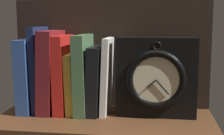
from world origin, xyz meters
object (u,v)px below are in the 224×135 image
(book_blue_modern, at_px, (30,75))
(book_white_catcher, at_px, (106,76))
(book_red_requiem, at_px, (64,74))
(book_yellow_seinlanguage, at_px, (74,83))
(framed_clock, at_px, (156,77))
(book_black_skeptic, at_px, (96,80))
(book_maroon_dawkins, at_px, (51,71))
(book_navy_bierce, at_px, (40,69))
(book_green_romantic, at_px, (84,74))

(book_blue_modern, height_order, book_white_catcher, book_white_catcher)
(book_red_requiem, relative_size, book_white_catcher, 1.03)
(book_yellow_seinlanguage, height_order, framed_clock, framed_clock)
(book_black_skeptic, bearing_deg, book_red_requiem, 180.00)
(book_maroon_dawkins, xyz_separation_m, book_red_requiem, (0.04, 0.00, -0.01))
(book_red_requiem, relative_size, framed_clock, 1.01)
(book_blue_modern, relative_size, book_black_skeptic, 1.10)
(book_black_skeptic, relative_size, book_white_catcher, 0.89)
(book_yellow_seinlanguage, bearing_deg, book_navy_bierce, 180.00)
(book_red_requiem, relative_size, book_yellow_seinlanguage, 1.30)
(book_maroon_dawkins, relative_size, book_green_romantic, 1.05)
(book_red_requiem, bearing_deg, book_blue_modern, 180.00)
(book_navy_bierce, bearing_deg, book_black_skeptic, 0.00)
(book_blue_modern, xyz_separation_m, framed_clock, (0.38, -0.01, 0.00))
(book_white_catcher, height_order, framed_clock, framed_clock)
(framed_clock, bearing_deg, book_yellow_seinlanguage, 176.70)
(book_blue_modern, height_order, book_black_skeptic, book_blue_modern)
(book_red_requiem, distance_m, book_white_catcher, 0.13)
(book_yellow_seinlanguage, bearing_deg, book_red_requiem, 180.00)
(book_green_romantic, bearing_deg, book_black_skeptic, 0.00)
(book_green_romantic, bearing_deg, book_navy_bierce, 180.00)
(book_navy_bierce, relative_size, framed_clock, 1.12)
(book_navy_bierce, distance_m, book_white_catcher, 0.20)
(book_maroon_dawkins, bearing_deg, book_green_romantic, 0.00)
(book_navy_bierce, relative_size, book_black_skeptic, 1.28)
(book_red_requiem, bearing_deg, book_green_romantic, 0.00)
(book_navy_bierce, relative_size, book_yellow_seinlanguage, 1.45)
(book_maroon_dawkins, height_order, book_yellow_seinlanguage, book_maroon_dawkins)
(book_white_catcher, bearing_deg, book_blue_modern, 180.00)
(book_green_romantic, distance_m, book_white_catcher, 0.07)
(book_green_romantic, bearing_deg, book_blue_modern, 180.00)
(book_red_requiem, distance_m, framed_clock, 0.27)
(book_green_romantic, height_order, book_white_catcher, book_green_romantic)
(book_blue_modern, distance_m, book_black_skeptic, 0.20)
(book_blue_modern, xyz_separation_m, book_green_romantic, (0.17, 0.00, 0.01))
(book_yellow_seinlanguage, relative_size, book_white_catcher, 0.79)
(book_black_skeptic, distance_m, framed_clock, 0.18)
(book_yellow_seinlanguage, bearing_deg, book_black_skeptic, 0.00)
(book_maroon_dawkins, distance_m, framed_clock, 0.31)
(book_red_requiem, height_order, book_yellow_seinlanguage, book_red_requiem)
(book_maroon_dawkins, bearing_deg, book_navy_bierce, 180.00)
(book_yellow_seinlanguage, distance_m, book_green_romantic, 0.04)
(book_white_catcher, bearing_deg, book_yellow_seinlanguage, 180.00)
(book_green_romantic, bearing_deg, book_white_catcher, 0.00)
(book_green_romantic, xyz_separation_m, book_black_skeptic, (0.04, 0.00, -0.02))
(book_blue_modern, distance_m, book_maroon_dawkins, 0.07)
(book_blue_modern, distance_m, book_navy_bierce, 0.04)
(book_white_catcher, bearing_deg, book_green_romantic, 180.00)
(book_white_catcher, relative_size, framed_clock, 0.98)
(book_blue_modern, height_order, book_yellow_seinlanguage, book_blue_modern)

